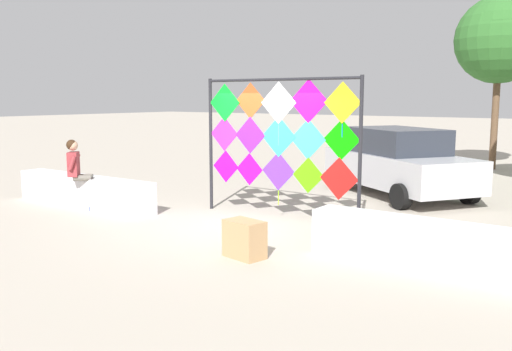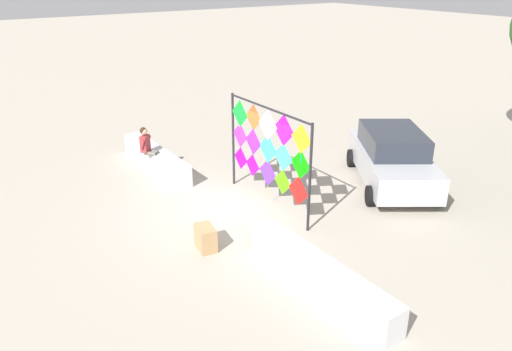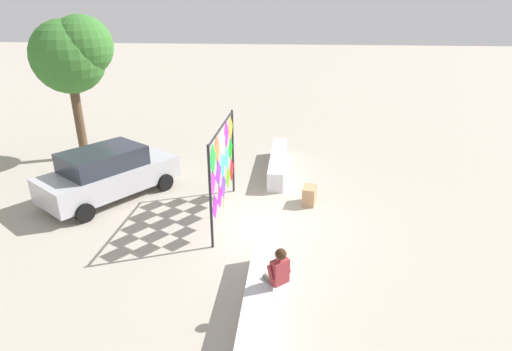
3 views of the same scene
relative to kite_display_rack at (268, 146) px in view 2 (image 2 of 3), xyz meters
The scene contains 7 objects.
ground 2.09m from the kite_display_rack, 103.31° to the right, with size 120.00×120.00×0.00m, color #ADA393.
plaza_ledge_left 4.71m from the kite_display_rack, 161.69° to the right, with size 4.04×0.55×0.68m, color silver.
plaza_ledge_right 4.23m from the kite_display_rack, 20.75° to the right, with size 4.04×0.55×0.68m, color silver.
kite_display_rack is the anchor object (origin of this frame).
seated_vendor 4.44m from the kite_display_rack, 156.47° to the right, with size 0.73×0.71×1.53m.
parked_car 4.14m from the kite_display_rack, 76.88° to the left, with size 4.57×3.94×1.66m.
cardboard_box_large 3.11m from the kite_display_rack, 67.83° to the right, with size 0.61×0.38×0.57m, color tan.
Camera 2 is at (10.20, -6.14, 6.12)m, focal length 34.58 mm.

